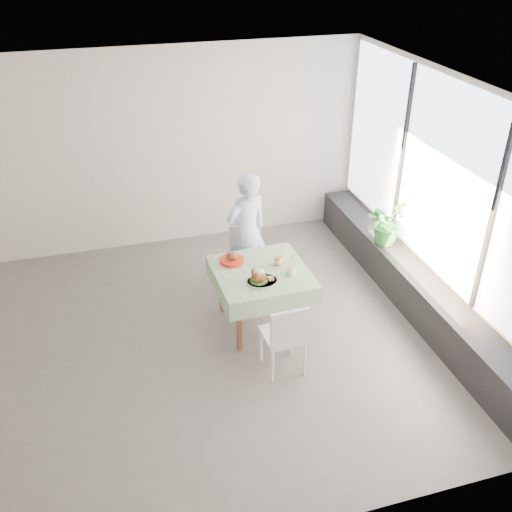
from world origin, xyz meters
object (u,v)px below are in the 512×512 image
object	(u,v)px
cafe_table	(261,291)
diner	(247,232)
main_dish	(260,278)
potted_plant	(387,222)
juice_cup_orange	(279,260)
chair_near	(283,349)
chair_far	(243,271)

from	to	relation	value
cafe_table	diner	size ratio (longest dim) A/B	0.68
main_dish	potted_plant	xyz separation A→B (m)	(1.95, 0.83, -0.00)
main_dish	juice_cup_orange	size ratio (longest dim) A/B	1.20
chair_near	diner	bearing A→B (deg)	87.77
cafe_table	chair_near	world-z (taller)	chair_near
chair_near	chair_far	bearing A→B (deg)	89.78
diner	potted_plant	bearing A→B (deg)	152.44
cafe_table	diner	distance (m)	0.90
cafe_table	juice_cup_orange	size ratio (longest dim) A/B	3.71
juice_cup_orange	diner	bearing A→B (deg)	102.26
chair_far	cafe_table	bearing A→B (deg)	-90.04
cafe_table	diner	bearing A→B (deg)	85.98
chair_near	diner	size ratio (longest dim) A/B	0.55
main_dish	potted_plant	world-z (taller)	potted_plant
juice_cup_orange	chair_far	bearing A→B (deg)	106.87
cafe_table	main_dish	xyz separation A→B (m)	(-0.08, -0.23, 0.34)
main_dish	juice_cup_orange	xyz separation A→B (m)	(0.31, 0.30, 0.01)
chair_near	diner	distance (m)	1.74
cafe_table	chair_near	size ratio (longest dim) A/B	1.22
chair_far	juice_cup_orange	bearing A→B (deg)	-73.13
main_dish	cafe_table	bearing A→B (deg)	70.35
cafe_table	chair_near	distance (m)	0.84
chair_far	juice_cup_orange	size ratio (longest dim) A/B	2.80
chair_far	juice_cup_orange	distance (m)	0.96
chair_near	main_dish	size ratio (longest dim) A/B	2.53
chair_near	potted_plant	bearing A→B (deg)	37.23
potted_plant	diner	bearing A→B (deg)	172.52
chair_far	main_dish	bearing A→B (deg)	-94.47
chair_near	diner	xyz separation A→B (m)	(0.06, 1.66, 0.52)
chair_far	juice_cup_orange	world-z (taller)	juice_cup_orange
chair_near	main_dish	world-z (taller)	main_dish
chair_far	chair_near	xyz separation A→B (m)	(-0.01, -1.64, 0.02)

